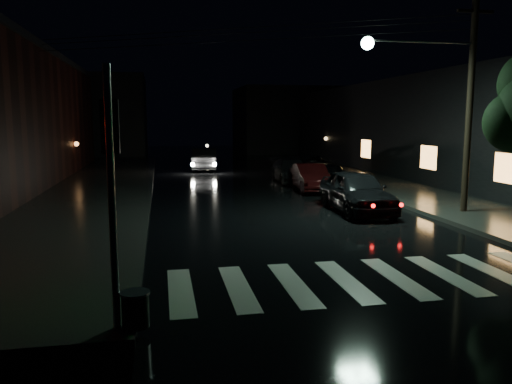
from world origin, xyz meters
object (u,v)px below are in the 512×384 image
parked_car_c (291,170)px  oncoming_car (205,159)px  parked_car_a (357,191)px  parked_car_b (311,177)px  parked_car_d (315,167)px

parked_car_c → oncoming_car: (-4.29, 7.61, 0.12)m
parked_car_a → parked_car_b: size_ratio=1.16×
oncoming_car → parked_car_c: bearing=126.0°
parked_car_a → oncoming_car: 17.83m
oncoming_car → parked_car_d: bearing=140.3°
parked_car_c → oncoming_car: bearing=121.6°
parked_car_d → oncoming_car: 8.81m
parked_car_b → oncoming_car: size_ratio=0.86×
parked_car_b → parked_car_d: parked_car_d is taller
parked_car_d → parked_car_b: bearing=-108.3°
parked_car_b → parked_car_d: 5.32m
parked_car_b → parked_car_d: size_ratio=0.81×
parked_car_b → parked_car_d: (1.80, 5.01, 0.03)m
parked_car_d → oncoming_car: bearing=135.1°
parked_car_d → parked_car_c: bearing=-143.9°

